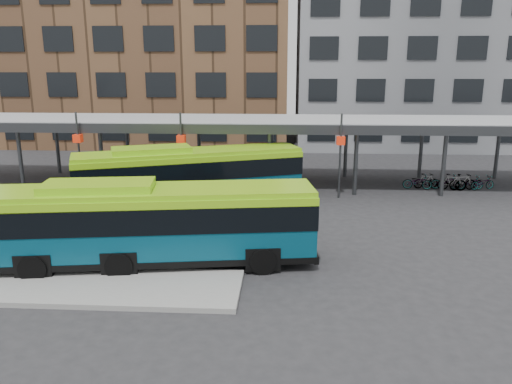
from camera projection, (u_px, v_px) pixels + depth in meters
name	position (u px, v px, depth m)	size (l,w,h in m)	color
ground	(209.00, 258.00, 19.53)	(120.00, 120.00, 0.00)	#28282B
boarding_island	(35.00, 285.00, 16.92)	(14.00, 3.00, 0.18)	gray
canopy	(238.00, 123.00, 31.04)	(40.00, 6.53, 4.80)	#999B9E
building_brick	(154.00, 28.00, 48.41)	(26.00, 14.00, 22.00)	brown
building_grey	(425.00, 37.00, 47.16)	(24.00, 14.00, 20.00)	slate
bus_front	(154.00, 222.00, 18.48)	(12.04, 4.18, 3.25)	#08445B
bus_rear	(189.00, 174.00, 26.59)	(12.02, 6.72, 3.29)	#08445B
bike_rack	(450.00, 182.00, 30.42)	(5.68, 1.19, 1.02)	slate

